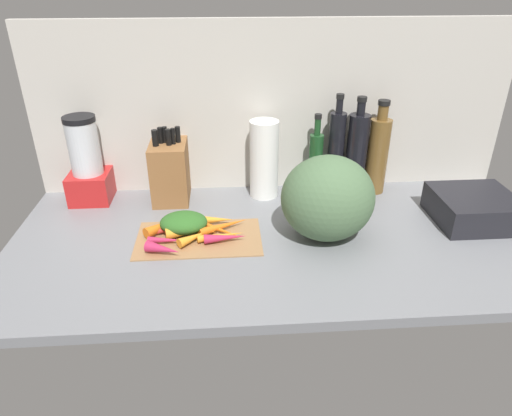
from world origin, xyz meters
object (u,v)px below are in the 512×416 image
Objects in this scene: carrot_3 at (225,238)px; carrot_9 at (163,249)px; carrot_5 at (220,230)px; carrot_6 at (165,225)px; cutting_board at (199,238)px; bottle_3 at (378,154)px; carrot_4 at (198,224)px; dish_rack at (474,208)px; carrot_10 at (168,230)px; carrot_7 at (191,230)px; carrot_12 at (223,226)px; bottle_2 at (356,153)px; carrot_11 at (194,237)px; winter_squash at (328,198)px; bottle_1 at (336,152)px; blender_appliance at (87,165)px; carrot_1 at (167,240)px; knife_block at (170,171)px; carrot_0 at (216,220)px; carrot_8 at (221,236)px; paper_towel_roll at (264,159)px; carrot_2 at (193,223)px; bottle_0 at (315,162)px.

carrot_9 is (-17.96, -5.52, 0.28)cm from carrot_3.
carrot_5 is 1.08× the size of carrot_6.
bottle_3 reaches higher than cutting_board.
dish_rack reaches higher than carrot_4.
carrot_7 is at bearing -13.99° from carrot_10.
carrot_12 is (18.40, -1.43, -0.34)cm from carrot_6.
carrot_10 is at bearing -157.65° from bottle_2.
cutting_board is 2.19× the size of carrot_4.
carrot_10 is at bearing 160.24° from carrot_3.
carrot_11 is at bearing -77.06° from carrot_7.
carrot_7 is at bearing 156.40° from carrot_3.
carrot_5 is 1.47× the size of carrot_9.
carrot_6 reaches higher than carrot_4.
winter_squash is 0.77× the size of bottle_1.
blender_appliance is at bearing 169.13° from dish_rack.
carrot_3 reaches higher than carrot_5.
carrot_5 is at bearing 6.07° from carrot_7.
blender_appliance is (-39.09, 29.95, 12.91)cm from cutting_board.
bottle_1 is at bearing 30.22° from carrot_1.
bottle_3 is (74.56, 1.39, 3.86)cm from knife_block.
carrot_0 is at bearing 20.70° from carrot_4.
carrot_11 is at bearing -39.70° from carrot_6.
bottle_2 is (56.55, 24.38, 13.18)cm from carrot_4.
carrot_8 is (1.39, -9.59, -0.33)cm from carrot_0.
carrot_7 reaches higher than carrot_4.
carrot_3 is 38.22cm from knife_block.
carrot_0 is 12.40cm from carrot_11.
carrot_8 is at bearing -18.07° from carrot_7.
paper_towel_roll is 0.82× the size of bottle_3.
carrot_4 is at bearing 57.43° from carrot_9.
carrot_11 is 67.29cm from bottle_2.
carrot_0 is 63.96cm from bottle_3.
carrot_9 is 50.05cm from blender_appliance.
carrot_10 is 0.46× the size of paper_towel_roll.
carrot_2 is at bearing -157.42° from bottle_2.
carrot_4 reaches higher than cutting_board.
winter_squash is (32.52, -2.98, 11.32)cm from carrot_5.
carrot_1 reaches higher than carrot_5.
carrot_9 is 0.29× the size of bottle_1.
carrot_9 is at bearing -170.67° from winter_squash.
carrot_2 is 71.26cm from bottle_3.
carrot_4 reaches higher than carrot_5.
bottle_2 is 7.95cm from bottle_3.
carrot_5 is (8.50, -3.80, -0.53)cm from carrot_2.
bottle_0 reaches higher than carrot_5.
carrot_3 is 0.82× the size of carrot_7.
bottle_0 is (80.61, 0.69, -1.29)cm from blender_appliance.
paper_towel_roll is 25.99cm from bottle_1.
paper_towel_roll reaches higher than carrot_10.
carrot_10 is (-7.74, -2.91, -0.34)cm from carrot_2.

